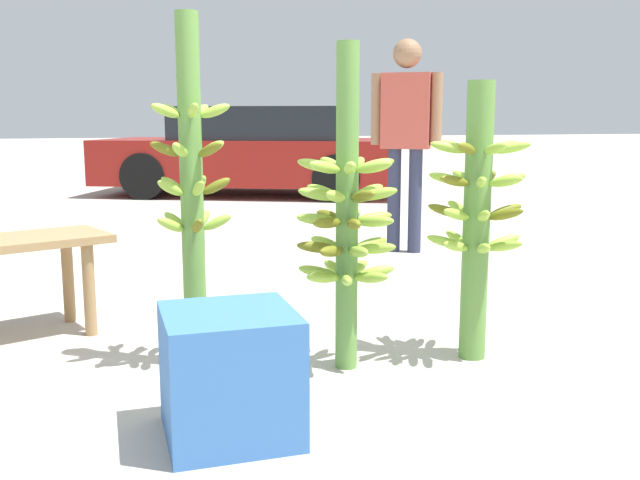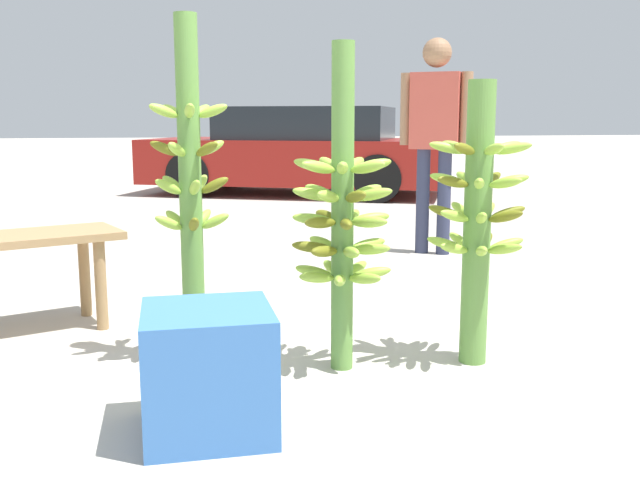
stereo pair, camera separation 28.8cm
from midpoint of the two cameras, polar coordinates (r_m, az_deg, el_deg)
name	(u,v)px [view 1 (the left image)]	position (r m, az deg, el deg)	size (l,w,h in m)	color
ground_plane	(353,382)	(3.04, -0.10, -11.32)	(80.00, 80.00, 0.00)	#B2AA9E
banana_stalk_left	(192,188)	(3.14, -12.85, 4.04)	(0.35, 0.36, 1.53)	#5B8C3D
banana_stalk_center	(347,215)	(3.05, -0.54, 1.99)	(0.44, 0.44, 1.40)	#5B8C3D
banana_stalk_right	(477,214)	(3.23, 9.95, 2.02)	(0.45, 0.45, 1.25)	#5B8C3D
vendor_person	(406,125)	(5.83, 5.47, 9.17)	(0.53, 0.39, 1.71)	#2D334C
parked_car	(255,152)	(10.41, -6.01, 7.04)	(4.63, 3.44, 1.25)	maroon
produce_crate	(230,374)	(2.53, -10.53, -10.52)	(0.44, 0.44, 0.44)	#386BB2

